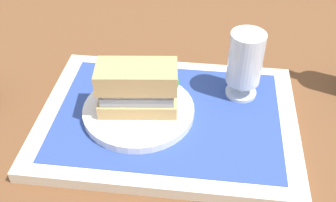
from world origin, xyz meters
TOP-DOWN VIEW (x-y plane):
  - ground_plane at (0.00, 0.00)m, footprint 3.00×3.00m
  - tray at (0.00, 0.00)m, footprint 0.44×0.32m
  - placemat at (0.00, 0.00)m, footprint 0.38×0.27m
  - plate at (-0.05, -0.01)m, footprint 0.19×0.19m
  - sandwich at (-0.05, -0.01)m, footprint 0.14×0.08m
  - beer_glass at (0.12, 0.07)m, footprint 0.06×0.06m

SIDE VIEW (x-z plane):
  - ground_plane at x=0.00m, z-range 0.00..0.00m
  - tray at x=0.00m, z-range 0.00..0.02m
  - placemat at x=0.00m, z-range 0.02..0.02m
  - plate at x=-0.05m, z-range 0.02..0.04m
  - sandwich at x=-0.05m, z-range 0.04..0.12m
  - beer_glass at x=0.12m, z-range 0.03..0.16m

